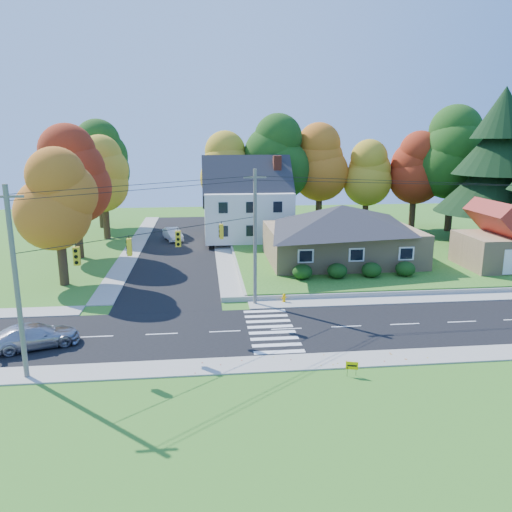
{
  "coord_description": "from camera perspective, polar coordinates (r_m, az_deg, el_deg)",
  "views": [
    {
      "loc": [
        -5.24,
        -30.02,
        12.13
      ],
      "look_at": [
        -1.13,
        8.0,
        3.03
      ],
      "focal_mm": 35.0,
      "sensor_mm": 36.0,
      "label": 1
    }
  ],
  "objects": [
    {
      "name": "tree_lot_3",
      "position": [
        66.65,
        12.59,
        9.22
      ],
      "size": [
        6.16,
        6.16,
        11.47
      ],
      "color": "#3F2A19",
      "rests_on": "lawn"
    },
    {
      "name": "road_cross",
      "position": [
        57.38,
        -8.79,
        1.03
      ],
      "size": [
        8.0,
        44.0,
        0.02
      ],
      "primitive_type": "cube",
      "color": "black",
      "rests_on": "ground"
    },
    {
      "name": "lawn",
      "position": [
        55.47,
        13.18,
        0.66
      ],
      "size": [
        30.0,
        30.0,
        0.5
      ],
      "primitive_type": "cube",
      "color": "#3D7923",
      "rests_on": "ground"
    },
    {
      "name": "colonial_house",
      "position": [
        58.75,
        -0.97,
        6.0
      ],
      "size": [
        10.4,
        8.4,
        9.6
      ],
      "color": "silver",
      "rests_on": "lawn"
    },
    {
      "name": "ranch_house",
      "position": [
        48.7,
        9.72,
        2.7
      ],
      "size": [
        14.6,
        10.6,
        5.4
      ],
      "color": "tan",
      "rests_on": "lawn"
    },
    {
      "name": "conifer_east_a",
      "position": [
        61.26,
        25.97,
        9.5
      ],
      "size": [
        12.8,
        12.8,
        16.96
      ],
      "color": "#3F2A19",
      "rests_on": "lawn"
    },
    {
      "name": "yard_sign",
      "position": [
        26.99,
        10.91,
        -12.23
      ],
      "size": [
        0.62,
        0.2,
        0.8
      ],
      "color": "black",
      "rests_on": "ground"
    },
    {
      "name": "traffic_infrastructure",
      "position": [
        32.54,
        2.97,
        0.98
      ],
      "size": [
        38.1,
        10.66,
        10.0
      ],
      "color": "#666059",
      "rests_on": "ground"
    },
    {
      "name": "tree_west_2",
      "position": [
        63.27,
        -17.08,
        8.89
      ],
      "size": [
        6.72,
        6.72,
        12.51
      ],
      "color": "#3F2A19",
      "rests_on": "ground"
    },
    {
      "name": "tree_lot_4",
      "position": [
        67.85,
        17.76,
        9.53
      ],
      "size": [
        6.72,
        6.72,
        12.51
      ],
      "color": "#3F2A19",
      "rests_on": "lawn"
    },
    {
      "name": "sidewalk_north",
      "position": [
        37.42,
        2.22,
        -5.48
      ],
      "size": [
        90.0,
        2.0,
        0.08
      ],
      "primitive_type": "cube",
      "color": "#9C9A90",
      "rests_on": "ground"
    },
    {
      "name": "tree_west_1",
      "position": [
        53.69,
        -20.14,
        8.66
      ],
      "size": [
        7.28,
        7.28,
        13.56
      ],
      "color": "#3F2A19",
      "rests_on": "ground"
    },
    {
      "name": "white_car",
      "position": [
        61.12,
        -9.48,
        2.47
      ],
      "size": [
        2.79,
        4.7,
        1.46
      ],
      "primitive_type": "imported",
      "rotation": [
        0.0,
        0.0,
        0.3
      ],
      "color": "silver",
      "rests_on": "road_cross"
    },
    {
      "name": "sidewalk_south",
      "position": [
        28.28,
        5.22,
        -11.99
      ],
      "size": [
        90.0,
        2.0,
        0.08
      ],
      "primitive_type": "cube",
      "color": "#9C9A90",
      "rests_on": "ground"
    },
    {
      "name": "tree_lot_5",
      "position": [
        67.69,
        21.73,
        10.88
      ],
      "size": [
        8.4,
        8.4,
        15.64
      ],
      "color": "#3F2A19",
      "rests_on": "lawn"
    },
    {
      "name": "tree_west_0",
      "position": [
        43.92,
        -21.78,
        5.93
      ],
      "size": [
        6.16,
        6.16,
        11.47
      ],
      "color": "#3F2A19",
      "rests_on": "ground"
    },
    {
      "name": "fire_hydrant",
      "position": [
        37.74,
        3.22,
        -4.85
      ],
      "size": [
        0.4,
        0.31,
        0.71
      ],
      "color": "#E7A400",
      "rests_on": "ground"
    },
    {
      "name": "tree_lot_0",
      "position": [
        64.22,
        -3.32,
        9.95
      ],
      "size": [
        6.72,
        6.72,
        12.51
      ],
      "color": "#3F2A19",
      "rests_on": "lawn"
    },
    {
      "name": "garage",
      "position": [
        50.92,
        26.31,
        1.48
      ],
      "size": [
        7.3,
        6.3,
        4.6
      ],
      "color": "tan",
      "rests_on": "lawn"
    },
    {
      "name": "hedge_row",
      "position": [
        43.23,
        11.19,
        -1.61
      ],
      "size": [
        10.7,
        1.7,
        1.27
      ],
      "color": "#163A10",
      "rests_on": "lawn"
    },
    {
      "name": "road_main",
      "position": [
        32.79,
        3.5,
        -8.33
      ],
      "size": [
        90.0,
        8.0,
        0.02
      ],
      "primitive_type": "cube",
      "color": "black",
      "rests_on": "ground"
    },
    {
      "name": "tree_west_3",
      "position": [
        71.42,
        -17.57,
        10.35
      ],
      "size": [
        7.84,
        7.84,
        14.6
      ],
      "color": "#3F2A19",
      "rests_on": "ground"
    },
    {
      "name": "tree_lot_1",
      "position": [
        63.74,
        2.21,
        11.11
      ],
      "size": [
        7.84,
        7.84,
        14.6
      ],
      "color": "#3F2A19",
      "rests_on": "lawn"
    },
    {
      "name": "silver_sedan",
      "position": [
        32.55,
        -23.94,
        -8.32
      ],
      "size": [
        5.32,
        3.54,
        1.43
      ],
      "primitive_type": "imported",
      "rotation": [
        0.0,
        0.0,
        1.91
      ],
      "color": "#999BAA",
      "rests_on": "road_main"
    },
    {
      "name": "ground",
      "position": [
        32.8,
        3.5,
        -8.35
      ],
      "size": [
        120.0,
        120.0,
        0.0
      ],
      "primitive_type": "plane",
      "color": "#3D7923"
    },
    {
      "name": "tree_lot_2",
      "position": [
        65.89,
        7.33,
        10.52
      ],
      "size": [
        7.28,
        7.28,
        13.56
      ],
      "color": "#3F2A19",
      "rests_on": "lawn"
    }
  ]
}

